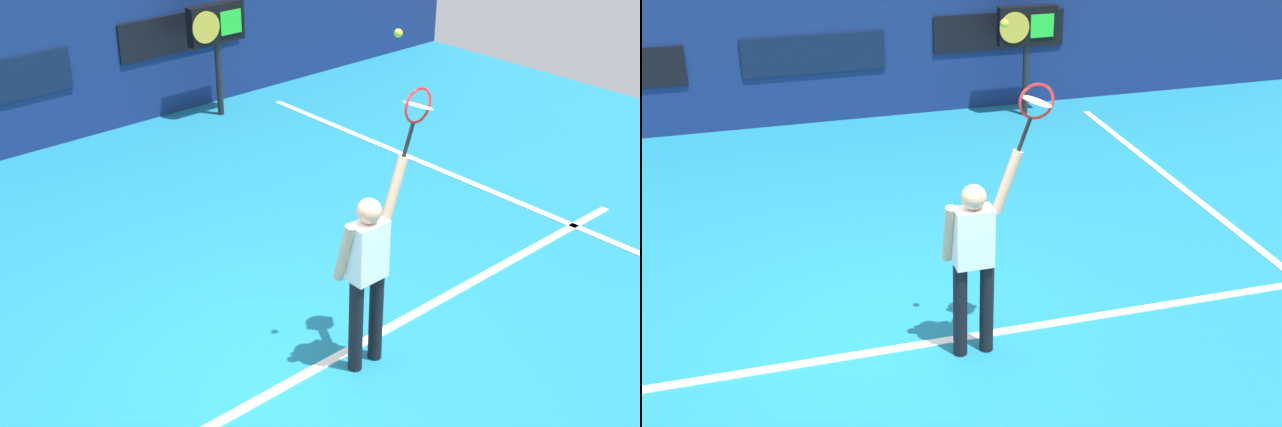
# 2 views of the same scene
# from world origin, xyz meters

# --- Properties ---
(ground_plane) EXTENTS (18.00, 18.00, 0.00)m
(ground_plane) POSITION_xyz_m (0.00, 0.00, 0.00)
(ground_plane) COLOR teal
(back_wall) EXTENTS (18.00, 0.20, 3.10)m
(back_wall) POSITION_xyz_m (0.00, 6.32, 1.55)
(back_wall) COLOR navy
(back_wall) RESTS_ON ground_plane
(sponsor_banner_center) EXTENTS (2.20, 0.03, 0.60)m
(sponsor_banner_center) POSITION_xyz_m (0.00, 6.20, 1.11)
(sponsor_banner_center) COLOR #0C1933
(sponsor_banner_starboard) EXTENTS (2.20, 0.03, 0.60)m
(sponsor_banner_starboard) POSITION_xyz_m (3.00, 6.20, 1.27)
(sponsor_banner_starboard) COLOR black
(court_baseline) EXTENTS (10.00, 0.10, 0.01)m
(court_baseline) POSITION_xyz_m (0.00, -0.21, 0.01)
(court_baseline) COLOR white
(court_baseline) RESTS_ON ground_plane
(court_sideline) EXTENTS (0.10, 7.00, 0.01)m
(court_sideline) POSITION_xyz_m (4.31, 2.00, 0.01)
(court_sideline) COLOR white
(court_sideline) RESTS_ON ground_plane
(tennis_player) EXTENTS (0.68, 0.31, 1.97)m
(tennis_player) POSITION_xyz_m (0.60, -0.43, 1.01)
(tennis_player) COLOR black
(tennis_player) RESTS_ON ground_plane
(tennis_racket) EXTENTS (0.40, 0.27, 0.63)m
(tennis_racket) POSITION_xyz_m (1.12, -0.43, 2.35)
(tennis_racket) COLOR black
(tennis_ball) EXTENTS (0.07, 0.07, 0.07)m
(tennis_ball) POSITION_xyz_m (0.83, -0.46, 3.05)
(tennis_ball) COLOR #CCE033
(scoreboard_clock) EXTENTS (0.96, 0.20, 1.77)m
(scoreboard_clock) POSITION_xyz_m (3.28, 5.66, 1.39)
(scoreboard_clock) COLOR black
(scoreboard_clock) RESTS_ON ground_plane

